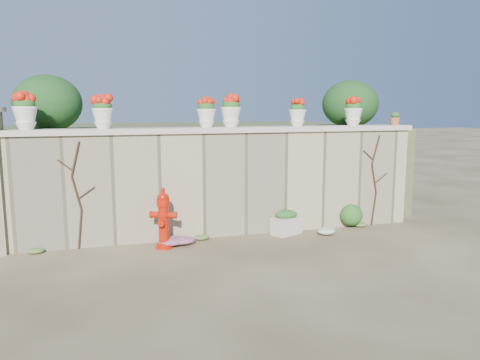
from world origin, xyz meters
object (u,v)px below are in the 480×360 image
object	(u,v)px
fire_hydrant	(163,218)
urn_pot_0	(25,111)
planter_box	(286,223)
terracotta_pot	(395,119)

from	to	relation	value
fire_hydrant	urn_pot_0	bearing A→B (deg)	-172.64
fire_hydrant	urn_pot_0	size ratio (longest dim) A/B	1.72
fire_hydrant	planter_box	distance (m)	2.46
planter_box	urn_pot_0	bearing A→B (deg)	152.69
planter_box	terracotta_pot	bearing A→B (deg)	-15.01
urn_pot_0	terracotta_pot	bearing A→B (deg)	0.00
planter_box	terracotta_pot	xyz separation A→B (m)	(2.61, 0.36, 2.00)
urn_pot_0	planter_box	bearing A→B (deg)	-4.45
fire_hydrant	urn_pot_0	world-z (taller)	urn_pot_0
fire_hydrant	planter_box	xyz separation A→B (m)	(2.43, 0.24, -0.32)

